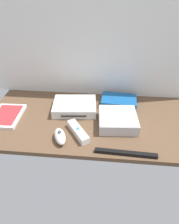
% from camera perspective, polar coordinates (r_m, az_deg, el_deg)
% --- Properties ---
extents(ground_plane, '(1.00, 0.48, 0.02)m').
position_cam_1_polar(ground_plane, '(0.99, 0.00, -2.38)').
color(ground_plane, brown).
rests_on(ground_plane, ground).
extents(back_wall, '(1.10, 0.01, 0.64)m').
position_cam_1_polar(back_wall, '(1.06, 1.36, 20.37)').
color(back_wall, white).
rests_on(back_wall, ground).
extents(game_console, '(0.22, 0.18, 0.04)m').
position_cam_1_polar(game_console, '(1.03, -4.14, 1.54)').
color(game_console, white).
rests_on(game_console, ground_plane).
extents(mini_computer, '(0.18, 0.18, 0.05)m').
position_cam_1_polar(mini_computer, '(0.94, 7.87, -2.15)').
color(mini_computer, silver).
rests_on(mini_computer, ground_plane).
extents(game_case, '(0.14, 0.19, 0.02)m').
position_cam_1_polar(game_case, '(1.07, -22.02, -0.97)').
color(game_case, white).
rests_on(game_case, ground_plane).
extents(network_router, '(0.19, 0.13, 0.03)m').
position_cam_1_polar(network_router, '(1.09, 8.14, 3.02)').
color(network_router, '#145193').
rests_on(network_router, ground_plane).
extents(remote_wand, '(0.11, 0.14, 0.03)m').
position_cam_1_polar(remote_wand, '(0.89, -3.21, -5.45)').
color(remote_wand, white).
rests_on(remote_wand, ground_plane).
extents(remote_nunchuk, '(0.08, 0.11, 0.05)m').
position_cam_1_polar(remote_nunchuk, '(0.86, -8.22, -6.69)').
color(remote_nunchuk, white).
rests_on(remote_nunchuk, ground_plane).
extents(sensor_bar, '(0.24, 0.03, 0.01)m').
position_cam_1_polar(sensor_bar, '(0.82, 10.06, -11.20)').
color(sensor_bar, black).
rests_on(sensor_bar, ground_plane).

